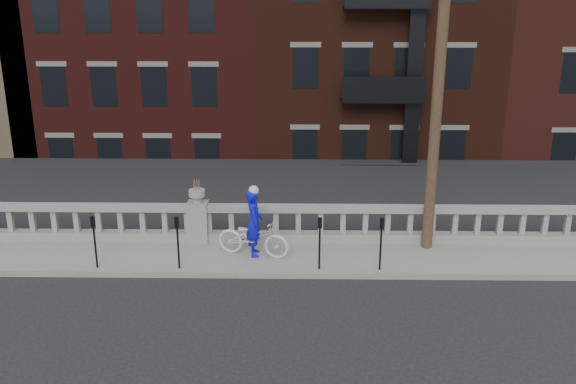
{
  "coord_description": "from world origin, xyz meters",
  "views": [
    {
      "loc": [
        2.72,
        -12.39,
        6.99
      ],
      "look_at": [
        2.47,
        3.2,
        1.82
      ],
      "focal_mm": 40.0,
      "sensor_mm": 36.0,
      "label": 1
    }
  ],
  "objects": [
    {
      "name": "ground",
      "position": [
        0.0,
        0.0,
        0.0
      ],
      "size": [
        120.0,
        120.0,
        0.0
      ],
      "primitive_type": "plane",
      "color": "black",
      "rests_on": "ground"
    },
    {
      "name": "sidewalk",
      "position": [
        0.0,
        3.0,
        0.07
      ],
      "size": [
        32.0,
        2.2,
        0.15
      ],
      "primitive_type": "cube",
      "color": "gray",
      "rests_on": "ground"
    },
    {
      "name": "balustrade",
      "position": [
        0.0,
        3.95,
        0.64
      ],
      "size": [
        28.0,
        0.34,
        1.03
      ],
      "color": "gray",
      "rests_on": "sidewalk"
    },
    {
      "name": "planter_pedestal",
      "position": [
        0.0,
        3.95,
        0.83
      ],
      "size": [
        0.55,
        0.55,
        1.76
      ],
      "color": "gray",
      "rests_on": "sidewalk"
    },
    {
      "name": "lower_level",
      "position": [
        0.56,
        23.04,
        2.63
      ],
      "size": [
        80.0,
        44.0,
        20.8
      ],
      "color": "#605E59",
      "rests_on": "ground"
    },
    {
      "name": "utility_pole",
      "position": [
        6.2,
        3.6,
        5.24
      ],
      "size": [
        1.6,
        0.28,
        10.0
      ],
      "color": "#422D1E",
      "rests_on": "sidewalk"
    },
    {
      "name": "parking_meter_b",
      "position": [
        -2.28,
        2.15,
        1.0
      ],
      "size": [
        0.1,
        0.09,
        1.36
      ],
      "color": "black",
      "rests_on": "sidewalk"
    },
    {
      "name": "parking_meter_c",
      "position": [
        -0.23,
        2.15,
        1.0
      ],
      "size": [
        0.1,
        0.09,
        1.36
      ],
      "color": "black",
      "rests_on": "sidewalk"
    },
    {
      "name": "parking_meter_d",
      "position": [
        3.26,
        2.15,
        1.0
      ],
      "size": [
        0.1,
        0.09,
        1.36
      ],
      "color": "black",
      "rests_on": "sidewalk"
    },
    {
      "name": "parking_meter_e",
      "position": [
        4.76,
        2.15,
        1.0
      ],
      "size": [
        0.1,
        0.09,
        1.36
      ],
      "color": "black",
      "rests_on": "sidewalk"
    },
    {
      "name": "bicycle",
      "position": [
        1.58,
        2.97,
        0.65
      ],
      "size": [
        2.03,
        1.17,
        1.01
      ],
      "primitive_type": "imported",
      "rotation": [
        0.0,
        0.0,
        1.29
      ],
      "color": "silver",
      "rests_on": "sidewalk"
    },
    {
      "name": "cyclist",
      "position": [
        1.6,
        3.02,
        1.04
      ],
      "size": [
        0.49,
        0.69,
        1.78
      ],
      "primitive_type": "imported",
      "rotation": [
        0.0,
        0.0,
        1.67
      ],
      "color": "#0D0FC8",
      "rests_on": "sidewalk"
    }
  ]
}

